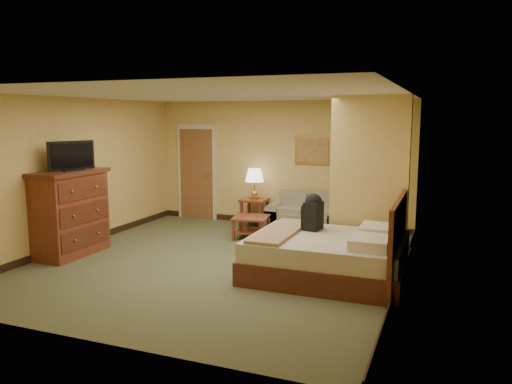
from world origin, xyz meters
The scene contains 17 objects.
floor centered at (0.00, 0.00, 0.00)m, with size 6.00×6.00×0.00m, color #515436.
ceiling centered at (0.00, 0.00, 2.60)m, with size 6.00×6.00×0.00m, color white.
back_wall centered at (0.00, 3.00, 1.30)m, with size 5.50×0.02×2.60m, color #D5B25B.
left_wall centered at (-2.75, 0.00, 1.30)m, with size 0.02×6.00×2.60m, color #D5B25B.
right_wall centered at (2.75, 0.00, 1.30)m, with size 0.02×6.00×2.60m, color #D5B25B.
partition centered at (2.15, 0.93, 1.30)m, with size 1.20×0.15×2.60m, color #D5B25B.
door centered at (-1.95, 2.96, 1.03)m, with size 0.94×0.16×2.10m.
baseboard centered at (0.00, 2.99, 0.06)m, with size 5.50×0.02×0.12m, color black.
loveseat centered at (0.71, 2.57, 0.25)m, with size 1.55×0.72×0.78m.
side_table centered at (-0.44, 2.65, 0.38)m, with size 0.52×0.52×0.57m.
table_lamp centered at (-0.44, 2.65, 1.06)m, with size 0.38×0.38×0.63m.
coffee_table centered at (-0.12, 1.66, 0.30)m, with size 0.74×0.74×0.41m.
wall_picture centered at (0.71, 2.97, 1.60)m, with size 0.76×0.04×0.59m.
dresser centered at (-2.48, -0.49, 0.71)m, with size 0.69×1.32×1.41m.
tv centered at (-2.38, -0.49, 1.63)m, with size 0.32×0.75×0.48m.
bed centered at (1.81, -0.10, 0.32)m, with size 2.17×1.85×1.19m.
backpack centered at (1.44, 0.28, 0.88)m, with size 0.25×0.34×0.55m.
Camera 1 is at (3.31, -6.87, 2.27)m, focal length 35.00 mm.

